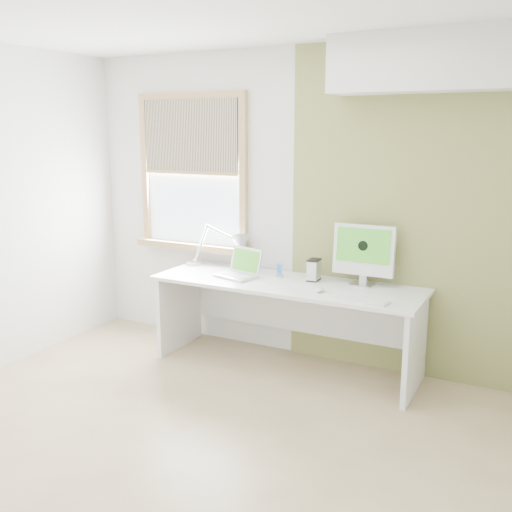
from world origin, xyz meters
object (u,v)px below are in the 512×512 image
Objects in this scene: desk_lamp at (232,246)px; desk at (289,304)px; imac at (364,251)px; laptop at (241,269)px; external_drive at (314,270)px.

desk is at bearing -15.51° from desk_lamp.
desk_lamp is at bearing 179.04° from imac.
laptop reaches higher than desk.
imac is (0.57, 0.16, 0.46)m from desk.
laptop is at bearing -47.56° from desk_lamp.
desk is 5.66× the size of laptop.
external_drive is at bearing 14.45° from laptop.
imac is (1.20, -0.02, 0.07)m from desk_lamp.
desk_lamp is at bearing 132.44° from laptop.
imac reaches higher than desk_lamp.
desk_lamp is (-0.64, 0.18, 0.39)m from desk.
laptop is at bearing -168.00° from imac.
desk is 12.42× the size of external_drive.
imac is at bearing 8.20° from external_drive.
desk is 3.21× the size of desk_lamp.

